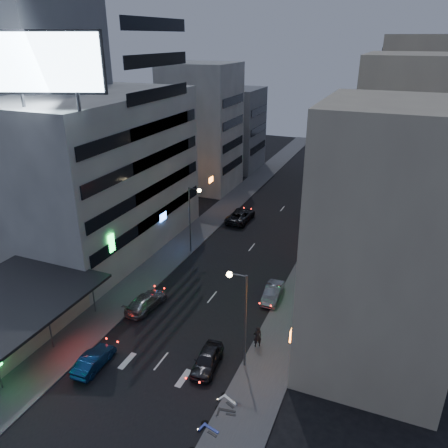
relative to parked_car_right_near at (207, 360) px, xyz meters
The scene contains 29 objects.
ground 6.07m from the parked_car_right_near, 127.43° to the right, with size 180.00×180.00×0.00m, color black.
sidewalk_left 27.79m from the parked_car_right_near, 114.82° to the left, with size 4.00×120.00×0.12m, color #4C4C4F.
sidewalk_right 25.59m from the parked_car_right_near, 80.24° to the left, with size 4.00×120.00×0.12m, color #4C4C4F.
food_court 17.83m from the parked_car_right_near, behind, with size 11.00×13.00×3.88m.
white_building 26.96m from the parked_car_right_near, 143.63° to the left, with size 14.00×24.00×18.00m, color silver.
grey_tower 38.43m from the parked_car_right_near, 148.45° to the left, with size 10.00×14.00×34.00m, color gray.
shophouse_near 15.73m from the parked_car_right_near, 26.75° to the left, with size 10.00×11.00×20.00m, color beige.
shophouse_mid 22.12m from the parked_car_right_near, 55.49° to the left, with size 11.00×12.00×16.00m, color tan.
shophouse_far 33.87m from the parked_car_right_near, 69.43° to the left, with size 10.00×14.00×22.00m, color beige.
far_left_a 45.50m from the parked_car_right_near, 115.48° to the left, with size 11.00×10.00×20.00m, color silver.
far_left_b 57.13m from the parked_car_right_near, 110.28° to the left, with size 12.00×10.00×15.00m, color gray.
far_right_a 47.47m from the parked_car_right_near, 75.33° to the left, with size 11.00×12.00×18.00m, color tan.
far_right_b 61.53m from the parked_car_right_near, 78.23° to the left, with size 12.00×12.00×24.00m, color beige.
billboard 27.25m from the parked_car_right_near, 162.70° to the left, with size 9.52×3.75×6.20m.
street_lamp_right_near 5.30m from the parked_car_right_near, 28.45° to the left, with size 1.60×0.44×8.02m.
street_lamp_left 20.23m from the parked_car_right_near, 119.06° to the left, with size 1.60×0.44×8.02m.
street_lamp_right_far 35.59m from the parked_car_right_near, 86.36° to the left, with size 1.60×0.44×8.02m.
parked_car_right_near is the anchor object (origin of this frame).
parked_car_right_mid 11.35m from the parked_car_right_near, 80.17° to the left, with size 1.48×4.24×1.40m, color gray.
parked_car_left 29.46m from the parked_car_right_near, 105.39° to the left, with size 2.75×5.96×1.66m, color #232428.
parked_car_right_far 34.39m from the parked_car_right_near, 89.21° to the left, with size 2.28×5.61×1.63m, color #A2A6AA.
road_car_blue 8.76m from the parked_car_right_near, 157.62° to the right, with size 1.43×4.10×1.35m, color navy.
road_car_silver 10.08m from the parked_car_right_near, 149.20° to the left, with size 2.00×4.92×1.43m, color #989BA0.
person 4.70m from the parked_car_right_near, 52.56° to the left, with size 0.71×0.47×1.94m, color black.
scooter_black_a 7.78m from the parked_car_right_near, 63.48° to the right, with size 1.93×0.64×1.18m, color black, non-canonical shape.
scooter_silver_a 7.75m from the parked_car_right_near, 57.53° to the right, with size 1.94×0.65×1.19m, color #A2A4A9, non-canonical shape.
scooter_blue 6.27m from the parked_car_right_near, 57.98° to the right, with size 1.89×0.63×1.16m, color navy, non-canonical shape.
scooter_black_b 4.93m from the parked_car_right_near, 41.61° to the right, with size 1.85×0.62×1.13m, color black, non-canonical shape.
scooter_silver_b 4.50m from the parked_car_right_near, 37.23° to the right, with size 1.95×0.65×1.19m, color #9EA2A6, non-canonical shape.
Camera 1 is at (15.07, -19.46, 23.67)m, focal length 35.00 mm.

